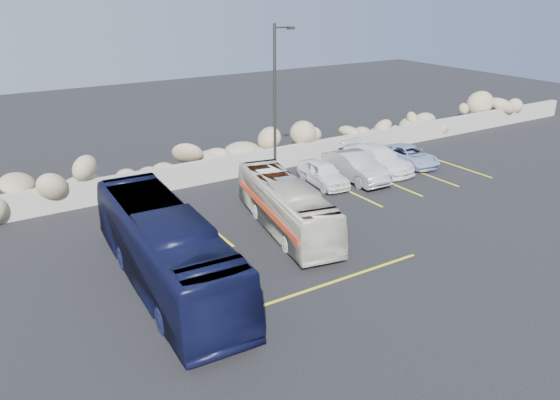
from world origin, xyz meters
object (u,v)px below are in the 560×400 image
tour_coach (166,249)px  vintage_bus (286,206)px  car_a (323,173)px  car_d (409,155)px  car_b (355,167)px  car_c (378,159)px  lamppost (276,103)px

tour_coach → vintage_bus: bearing=19.3°
car_a → car_d: (6.21, 0.15, -0.08)m
car_b → car_a: bearing=173.7°
vintage_bus → tour_coach: bearing=-152.5°
car_b → vintage_bus: bearing=-150.3°
car_c → car_b: bearing=-167.5°
car_b → car_c: size_ratio=0.94×
car_a → car_c: (3.98, 0.32, 0.05)m
vintage_bus → car_a: vintage_bus is taller
car_a → car_c: 4.00m
tour_coach → car_d: bearing=21.2°
car_c → car_d: car_c is taller
vintage_bus → car_b: bearing=38.4°
car_b → lamppost: bearing=164.8°
lamppost → car_d: size_ratio=2.07×
tour_coach → car_b: tour_coach is taller
car_a → car_d: bearing=7.3°
tour_coach → car_a: tour_coach is taller
tour_coach → car_a: size_ratio=2.74×
car_b → car_d: size_ratio=1.13×
vintage_bus → tour_coach: size_ratio=0.78×
tour_coach → car_c: size_ratio=2.15×
lamppost → car_a: lamppost is taller
vintage_bus → tour_coach: tour_coach is taller
lamppost → car_d: (8.44, -0.86, -3.76)m
car_a → car_b: size_ratio=0.83×
lamppost → car_c: lamppost is taller
tour_coach → car_b: (12.44, 5.15, -0.66)m
vintage_bus → car_b: vintage_bus is taller
tour_coach → lamppost: bearing=40.5°
car_a → car_d: car_a is taller
car_c → car_d: 2.24m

